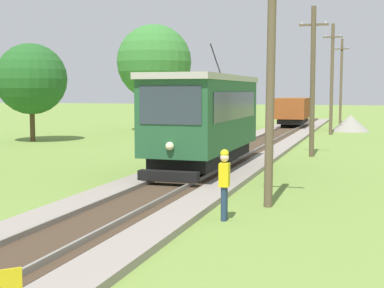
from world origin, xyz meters
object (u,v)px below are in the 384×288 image
at_px(utility_pole_mid, 313,81).
at_px(track_worker, 224,181).
at_px(gravel_pile, 350,123).
at_px(red_tram, 205,117).
at_px(tree_left_near, 154,62).
at_px(tree_horizon, 31,79).
at_px(utility_pole_distant, 341,80).
at_px(freight_car, 293,111).
at_px(utility_pole_far, 332,78).
at_px(utility_pole_near_tram, 270,82).

distance_m(utility_pole_mid, track_worker, 14.67).
relative_size(gravel_pile, track_worker, 1.68).
relative_size(red_tram, gravel_pile, 2.85).
xyz_separation_m(gravel_pile, track_worker, (-2.05, -33.16, 0.32)).
relative_size(tree_left_near, tree_horizon, 1.36).
bearing_deg(red_tram, utility_pole_distant, 84.55).
bearing_deg(tree_horizon, utility_pole_distant, 55.67).
bearing_deg(gravel_pile, freight_car, 162.76).
xyz_separation_m(utility_pole_far, tree_horizon, (-17.85, -11.46, -0.18)).
bearing_deg(utility_pole_far, utility_pole_near_tram, -90.00).
distance_m(utility_pole_near_tram, track_worker, 3.36).
distance_m(red_tram, track_worker, 8.13).
bearing_deg(red_tram, utility_pole_far, 80.88).
height_order(utility_pole_mid, track_worker, utility_pole_mid).
bearing_deg(freight_car, utility_pole_far, -57.68).
relative_size(utility_pole_distant, tree_left_near, 0.98).
distance_m(utility_pole_near_tram, utility_pole_distant, 41.72).
distance_m(red_tram, utility_pole_near_tram, 6.58).
height_order(red_tram, utility_pole_far, utility_pole_far).
relative_size(utility_pole_distant, gravel_pile, 2.78).
bearing_deg(utility_pole_far, gravel_pile, 72.12).
bearing_deg(tree_left_near, gravel_pile, 16.18).
bearing_deg(utility_pole_mid, gravel_pile, 86.07).
bearing_deg(gravel_pile, tree_left_near, -163.82).
distance_m(utility_pole_mid, tree_horizon, 18.15).
distance_m(freight_car, utility_pole_distant, 10.20).
xyz_separation_m(red_tram, utility_pole_distant, (3.46, 36.26, 2.06)).
bearing_deg(tree_horizon, red_tram, -35.13).
xyz_separation_m(red_tram, tree_left_near, (-10.34, 21.20, 3.32)).
distance_m(utility_pole_far, utility_pole_distant, 14.68).
xyz_separation_m(utility_pole_near_tram, gravel_pile, (1.29, 31.03, -2.81)).
relative_size(track_worker, tree_left_near, 0.21).
height_order(utility_pole_near_tram, gravel_pile, utility_pole_near_tram).
height_order(utility_pole_near_tram, utility_pole_mid, utility_pole_mid).
bearing_deg(track_worker, utility_pole_distant, 83.42).
bearing_deg(utility_pole_distant, utility_pole_far, -90.00).
xyz_separation_m(freight_car, tree_horizon, (-14.38, -16.94, 2.42)).
xyz_separation_m(utility_pole_mid, utility_pole_far, (-0.00, 14.76, 0.43)).
bearing_deg(red_tram, utility_pole_near_tram, -57.55).
bearing_deg(tree_horizon, utility_pole_mid, -10.50).
height_order(red_tram, utility_pole_mid, utility_pole_mid).
height_order(gravel_pile, tree_horizon, tree_horizon).
bearing_deg(tree_left_near, track_worker, -65.62).
height_order(utility_pole_distant, track_worker, utility_pole_distant).
bearing_deg(utility_pole_mid, utility_pole_near_tram, -90.00).
xyz_separation_m(freight_car, utility_pole_far, (3.47, -5.48, 2.59)).
xyz_separation_m(utility_pole_mid, track_worker, (-0.76, -14.39, -2.74)).
xyz_separation_m(gravel_pile, tree_left_near, (-15.09, -4.38, 4.85)).
xyz_separation_m(utility_pole_near_tram, tree_horizon, (-17.85, 15.57, 0.50)).
height_order(red_tram, gravel_pile, red_tram).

